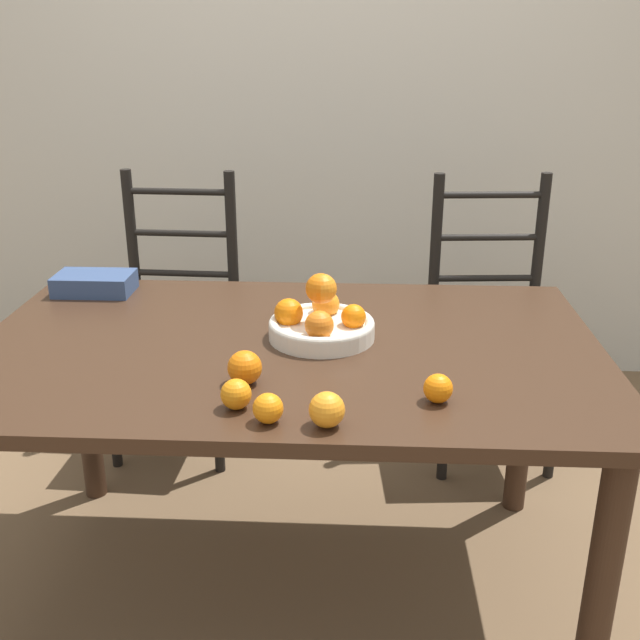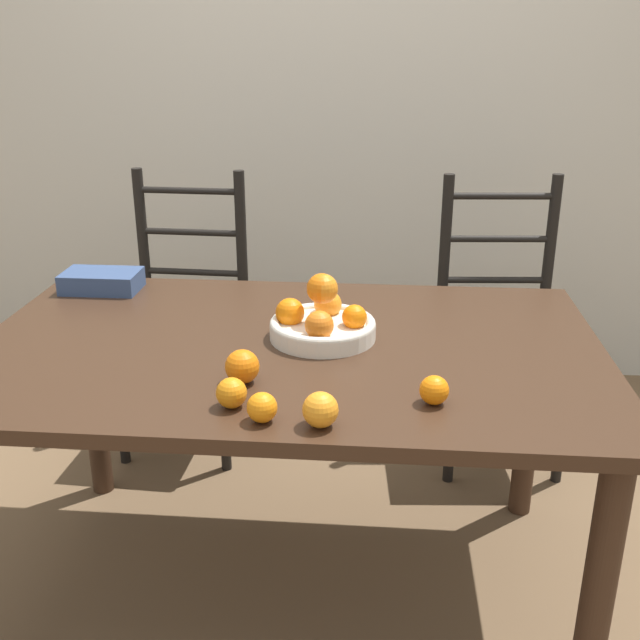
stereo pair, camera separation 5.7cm
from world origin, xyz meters
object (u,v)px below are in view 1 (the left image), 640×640
at_px(fruit_bowl, 321,320).
at_px(orange_loose_3, 236,394).
at_px(chair_left, 177,323).
at_px(orange_loose_4, 268,408).
at_px(orange_loose_2, 245,368).
at_px(orange_loose_0, 327,410).
at_px(orange_loose_1, 438,388).
at_px(book_stack, 95,283).
at_px(chair_right, 490,329).

distance_m(fruit_bowl, orange_loose_3, 0.42).
relative_size(fruit_bowl, chair_left, 0.27).
distance_m(fruit_bowl, chair_left, 1.01).
relative_size(orange_loose_4, chair_left, 0.06).
height_order(fruit_bowl, orange_loose_2, fruit_bowl).
bearing_deg(orange_loose_2, chair_left, 111.79).
xyz_separation_m(fruit_bowl, orange_loose_4, (-0.08, -0.45, -0.02)).
bearing_deg(orange_loose_4, orange_loose_0, -4.58).
distance_m(orange_loose_0, orange_loose_1, 0.26).
bearing_deg(orange_loose_0, book_stack, 133.07).
distance_m(orange_loose_1, chair_right, 1.19).
height_order(orange_loose_1, book_stack, orange_loose_1).
relative_size(orange_loose_1, orange_loose_3, 0.96).
bearing_deg(orange_loose_1, orange_loose_2, 170.91).
bearing_deg(book_stack, orange_loose_2, -47.86).
distance_m(orange_loose_3, chair_left, 1.27).
bearing_deg(orange_loose_2, orange_loose_0, -44.08).
xyz_separation_m(orange_loose_3, chair_left, (-0.42, 1.16, -0.30)).
bearing_deg(chair_right, orange_loose_0, -118.19).
relative_size(orange_loose_3, book_stack, 0.29).
bearing_deg(fruit_bowl, orange_loose_4, -100.38).
bearing_deg(book_stack, fruit_bowl, -24.90).
bearing_deg(fruit_bowl, book_stack, 155.10).
height_order(orange_loose_3, chair_right, chair_right).
bearing_deg(orange_loose_0, fruit_bowl, 94.35).
xyz_separation_m(fruit_bowl, book_stack, (-0.69, 0.32, -0.02)).
bearing_deg(orange_loose_3, fruit_bowl, 68.37).
distance_m(orange_loose_1, chair_left, 1.42).
relative_size(orange_loose_2, book_stack, 0.34).
relative_size(orange_loose_2, orange_loose_4, 1.24).
distance_m(orange_loose_2, book_stack, 0.80).
xyz_separation_m(chair_left, book_stack, (-0.12, -0.44, 0.30)).
xyz_separation_m(orange_loose_3, chair_right, (0.73, 1.16, -0.30)).
height_order(fruit_bowl, chair_right, chair_right).
bearing_deg(orange_loose_3, book_stack, 127.02).
distance_m(chair_left, chair_right, 1.14).
height_order(orange_loose_0, chair_left, chair_left).
bearing_deg(orange_loose_0, orange_loose_3, 161.04).
bearing_deg(orange_loose_1, fruit_bowl, 127.67).
xyz_separation_m(orange_loose_2, book_stack, (-0.54, 0.60, -0.01)).
bearing_deg(orange_loose_3, orange_loose_4, -37.36).
bearing_deg(orange_loose_1, book_stack, 145.29).
xyz_separation_m(orange_loose_2, orange_loose_4, (0.07, -0.17, -0.01)).
bearing_deg(orange_loose_4, fruit_bowl, 79.62).
distance_m(orange_loose_2, chair_left, 1.16).
bearing_deg(book_stack, orange_loose_3, -52.98).
bearing_deg(orange_loose_3, orange_loose_0, -18.96).
height_order(chair_left, book_stack, chair_left).
relative_size(fruit_bowl, orange_loose_3, 4.16).
xyz_separation_m(fruit_bowl, orange_loose_0, (0.03, -0.46, -0.01)).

